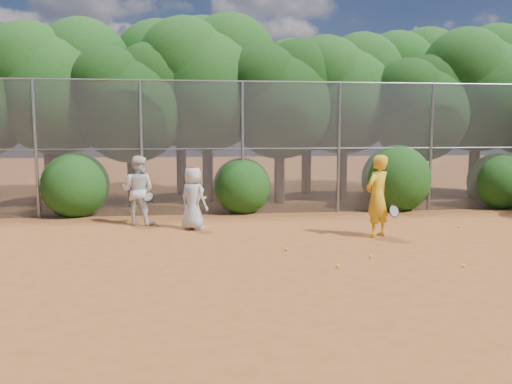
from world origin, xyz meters
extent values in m
plane|color=brown|center=(0.00, 0.00, 0.00)|extent=(80.00, 80.00, 0.00)
cylinder|color=gray|center=(-7.00, 6.00, 2.00)|extent=(0.09, 0.09, 4.00)
cylinder|color=gray|center=(-4.00, 6.00, 2.00)|extent=(0.09, 0.09, 4.00)
cylinder|color=gray|center=(-1.00, 6.00, 2.00)|extent=(0.09, 0.09, 4.00)
cylinder|color=gray|center=(2.00, 6.00, 2.00)|extent=(0.09, 0.09, 4.00)
cylinder|color=gray|center=(5.00, 6.00, 2.00)|extent=(0.09, 0.09, 4.00)
cylinder|color=gray|center=(0.00, 6.00, 4.00)|extent=(20.00, 0.05, 0.05)
cylinder|color=gray|center=(0.00, 6.00, 2.00)|extent=(20.00, 0.04, 0.04)
cube|color=slate|center=(0.00, 6.00, 2.00)|extent=(20.00, 0.02, 4.00)
cylinder|color=black|center=(-7.00, 8.50, 1.26)|extent=(0.38, 0.38, 2.52)
sphere|color=#154210|center=(-7.00, 8.50, 3.73)|extent=(4.03, 4.03, 4.03)
sphere|color=#154210|center=(-6.19, 8.90, 4.74)|extent=(3.23, 3.23, 3.23)
sphere|color=#154210|center=(-7.71, 8.20, 4.54)|extent=(3.02, 3.02, 3.02)
cylinder|color=black|center=(-4.50, 7.80, 1.08)|extent=(0.36, 0.36, 2.17)
sphere|color=black|center=(-4.50, 7.80, 3.21)|extent=(3.47, 3.47, 3.47)
sphere|color=black|center=(-3.81, 8.15, 4.08)|extent=(2.78, 2.78, 2.78)
sphere|color=black|center=(-5.11, 7.54, 3.91)|extent=(2.60, 2.60, 2.60)
cylinder|color=black|center=(-2.00, 8.80, 1.33)|extent=(0.39, 0.39, 2.66)
sphere|color=#154210|center=(-2.00, 8.80, 3.94)|extent=(4.26, 4.26, 4.26)
sphere|color=#154210|center=(-1.15, 9.23, 5.00)|extent=(3.40, 3.40, 3.40)
sphere|color=#154210|center=(-2.74, 8.48, 4.79)|extent=(3.19, 3.19, 3.19)
cylinder|color=black|center=(0.50, 8.20, 1.14)|extent=(0.37, 0.37, 2.27)
sphere|color=black|center=(0.50, 8.20, 3.37)|extent=(3.64, 3.64, 3.64)
sphere|color=black|center=(1.23, 8.56, 4.28)|extent=(2.91, 2.91, 2.91)
sphere|color=black|center=(-0.14, 7.93, 4.10)|extent=(2.73, 2.73, 2.73)
cylinder|color=black|center=(3.00, 9.00, 1.22)|extent=(0.38, 0.38, 2.45)
sphere|color=#154210|center=(3.00, 9.00, 3.63)|extent=(3.92, 3.92, 3.92)
sphere|color=#154210|center=(3.78, 9.39, 4.61)|extent=(3.14, 3.14, 3.14)
sphere|color=#154210|center=(2.31, 8.71, 4.41)|extent=(2.94, 2.94, 2.94)
cylinder|color=black|center=(5.50, 8.00, 1.05)|extent=(0.36, 0.36, 2.10)
sphere|color=black|center=(5.50, 8.00, 3.11)|extent=(3.36, 3.36, 3.36)
sphere|color=black|center=(6.17, 8.34, 3.95)|extent=(2.69, 2.69, 2.69)
sphere|color=black|center=(4.91, 7.75, 3.78)|extent=(2.52, 2.52, 2.52)
cylinder|color=black|center=(8.00, 8.60, 1.29)|extent=(0.39, 0.39, 2.59)
sphere|color=#154210|center=(8.00, 8.60, 3.83)|extent=(4.14, 4.14, 4.14)
sphere|color=#154210|center=(8.83, 9.01, 4.87)|extent=(3.32, 3.32, 3.32)
sphere|color=#154210|center=(7.27, 8.29, 4.66)|extent=(3.11, 3.11, 3.11)
cylinder|color=black|center=(-8.00, 10.80, 1.31)|extent=(0.39, 0.39, 2.62)
sphere|color=#154210|center=(-8.00, 10.80, 3.88)|extent=(4.20, 4.20, 4.20)
sphere|color=#154210|center=(-7.16, 11.22, 4.94)|extent=(3.36, 3.36, 3.36)
sphere|color=#154210|center=(-8.73, 10.49, 4.72)|extent=(3.15, 3.15, 3.15)
cylinder|color=black|center=(-3.00, 11.00, 1.40)|extent=(0.40, 0.40, 2.80)
sphere|color=#154210|center=(-3.00, 11.00, 4.14)|extent=(4.48, 4.48, 4.48)
sphere|color=#154210|center=(-2.10, 11.45, 5.26)|extent=(3.58, 3.58, 3.58)
sphere|color=#154210|center=(-3.78, 10.66, 5.04)|extent=(3.36, 3.36, 3.36)
cylinder|color=black|center=(2.00, 10.60, 1.26)|extent=(0.38, 0.38, 2.52)
sphere|color=#154210|center=(2.00, 10.60, 3.73)|extent=(4.03, 4.03, 4.03)
sphere|color=#154210|center=(2.81, 11.00, 4.74)|extent=(3.23, 3.23, 3.23)
sphere|color=#154210|center=(1.29, 10.30, 4.54)|extent=(3.02, 3.02, 3.02)
cylinder|color=black|center=(6.50, 11.20, 1.36)|extent=(0.40, 0.40, 2.73)
sphere|color=#154210|center=(6.50, 11.20, 4.04)|extent=(4.37, 4.37, 4.37)
sphere|color=#154210|center=(7.37, 11.64, 5.13)|extent=(3.49, 3.49, 3.49)
sphere|color=#154210|center=(5.74, 10.87, 4.91)|extent=(3.28, 3.28, 3.28)
sphere|color=#154210|center=(-6.00, 6.30, 1.00)|extent=(2.00, 2.00, 2.00)
sphere|color=#154210|center=(-1.00, 6.30, 0.90)|extent=(1.80, 1.80, 1.80)
sphere|color=#154210|center=(4.00, 6.30, 1.10)|extent=(2.20, 2.20, 2.20)
sphere|color=#154210|center=(7.50, 6.30, 0.95)|extent=(1.90, 1.90, 1.90)
imported|color=gold|center=(1.89, 2.28, 0.99)|extent=(0.86, 0.80, 1.97)
torus|color=black|center=(2.24, 2.08, 0.65)|extent=(0.32, 0.20, 0.30)
cylinder|color=black|center=(2.17, 2.28, 0.59)|extent=(0.12, 0.27, 0.11)
imported|color=silver|center=(-2.48, 3.71, 0.81)|extent=(0.94, 0.91, 1.63)
ellipsoid|color=maroon|center=(-2.48, 3.71, 1.59)|extent=(0.22, 0.22, 0.13)
sphere|color=yellow|center=(-2.18, 3.51, 0.85)|extent=(0.07, 0.07, 0.07)
imported|color=silver|center=(-3.97, 4.56, 0.94)|extent=(1.08, 0.94, 1.87)
torus|color=black|center=(-3.67, 4.26, 0.80)|extent=(0.36, 0.30, 0.26)
cylinder|color=black|center=(-3.60, 4.43, 0.67)|extent=(0.12, 0.24, 0.19)
sphere|color=yellow|center=(1.05, 0.31, 0.03)|extent=(0.07, 0.07, 0.07)
sphere|color=yellow|center=(4.46, 3.12, 0.03)|extent=(0.07, 0.07, 0.07)
sphere|color=yellow|center=(2.54, -0.54, 0.03)|extent=(0.07, 0.07, 0.07)
sphere|color=yellow|center=(0.21, -0.28, 0.03)|extent=(0.07, 0.07, 0.07)
sphere|color=yellow|center=(2.33, 3.01, 0.03)|extent=(0.07, 0.07, 0.07)
sphere|color=yellow|center=(-0.51, 1.13, 0.03)|extent=(0.07, 0.07, 0.07)
camera|label=1|loc=(-2.36, -9.08, 2.53)|focal=35.00mm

